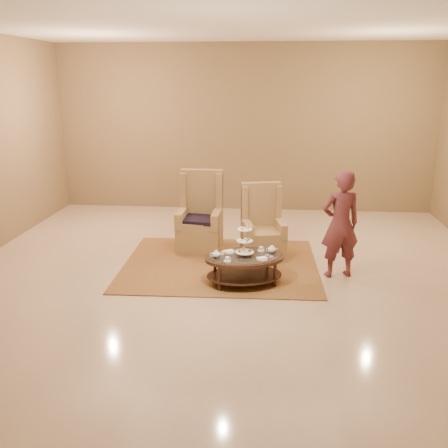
# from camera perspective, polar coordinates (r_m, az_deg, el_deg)

# --- Properties ---
(ground) EXTENTS (8.00, 8.00, 0.00)m
(ground) POSITION_cam_1_polar(r_m,az_deg,el_deg) (7.28, 0.58, -6.09)
(ground) COLOR #CCB197
(ground) RESTS_ON ground
(ceiling) EXTENTS (8.00, 8.00, 0.02)m
(ceiling) POSITION_cam_1_polar(r_m,az_deg,el_deg) (7.28, 0.58, -6.09)
(ceiling) COLOR white
(ceiling) RESTS_ON ground
(wall_back) EXTENTS (8.00, 0.04, 3.50)m
(wall_back) POSITION_cam_1_polar(r_m,az_deg,el_deg) (10.78, 2.37, 10.82)
(wall_back) COLOR olive
(wall_back) RESTS_ON ground
(rug) EXTENTS (3.02, 2.54, 0.02)m
(rug) POSITION_cam_1_polar(r_m,az_deg,el_deg) (7.75, -0.42, -4.62)
(rug) COLOR olive
(rug) RESTS_ON ground
(tea_table) EXTENTS (1.28, 1.04, 0.93)m
(tea_table) POSITION_cam_1_polar(r_m,az_deg,el_deg) (6.94, 2.36, -4.24)
(tea_table) COLOR black
(tea_table) RESTS_ON ground
(armchair_left) EXTENTS (0.72, 0.74, 1.31)m
(armchair_left) POSITION_cam_1_polar(r_m,az_deg,el_deg) (8.39, -2.70, 0.16)
(armchair_left) COLOR #A17D4C
(armchair_left) RESTS_ON ground
(armchair_right) EXTENTS (0.76, 0.77, 1.18)m
(armchair_right) POSITION_cam_1_polar(r_m,az_deg,el_deg) (8.03, 4.39, -0.98)
(armchair_right) COLOR #A17D4C
(armchair_right) RESTS_ON ground
(person) EXTENTS (0.65, 0.52, 1.57)m
(person) POSITION_cam_1_polar(r_m,az_deg,el_deg) (7.27, 13.15, -0.02)
(person) COLOR #5E282E
(person) RESTS_ON ground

